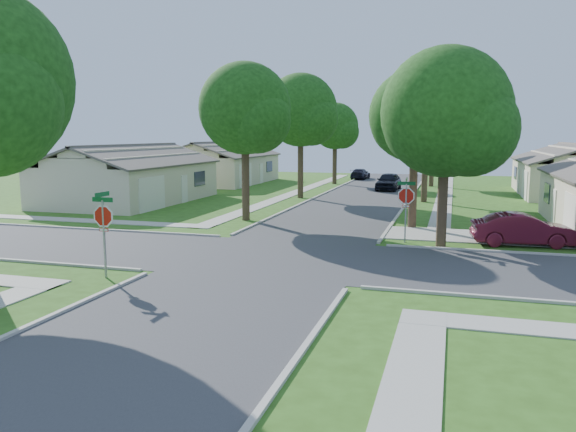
# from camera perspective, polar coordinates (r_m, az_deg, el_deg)

# --- Properties ---
(ground) EXTENTS (100.00, 100.00, 0.00)m
(ground) POSITION_cam_1_polar(r_m,az_deg,el_deg) (22.66, -1.20, -4.24)
(ground) COLOR #2D5116
(ground) RESTS_ON ground
(road_ns) EXTENTS (7.00, 100.00, 0.02)m
(road_ns) POSITION_cam_1_polar(r_m,az_deg,el_deg) (22.65, -1.20, -4.23)
(road_ns) COLOR #333335
(road_ns) RESTS_ON ground
(sidewalk_ne) EXTENTS (1.20, 40.00, 0.04)m
(sidewalk_ne) POSITION_cam_1_polar(r_m,az_deg,el_deg) (47.33, 15.63, 2.05)
(sidewalk_ne) COLOR #9E9B91
(sidewalk_ne) RESTS_ON ground
(sidewalk_nw) EXTENTS (1.20, 40.00, 0.04)m
(sidewalk_nw) POSITION_cam_1_polar(r_m,az_deg,el_deg) (49.03, 1.22, 2.57)
(sidewalk_nw) COLOR #9E9B91
(sidewalk_nw) RESTS_ON ground
(driveway) EXTENTS (8.80, 3.60, 0.05)m
(driveway) POSITION_cam_1_polar(r_m,az_deg,el_deg) (28.62, 18.58, -1.98)
(driveway) COLOR #9E9B91
(driveway) RESTS_ON ground
(stop_sign_sw) EXTENTS (1.05, 0.80, 2.98)m
(stop_sign_sw) POSITION_cam_1_polar(r_m,az_deg,el_deg) (20.17, -18.24, -0.36)
(stop_sign_sw) COLOR gray
(stop_sign_sw) RESTS_ON ground
(stop_sign_ne) EXTENTS (1.05, 0.80, 2.98)m
(stop_sign_ne) POSITION_cam_1_polar(r_m,az_deg,el_deg) (26.01, 11.91, 1.75)
(stop_sign_ne) COLOR gray
(stop_sign_ne) RESTS_ON ground
(tree_e_near) EXTENTS (4.97, 4.80, 8.28)m
(tree_e_near) POSITION_cam_1_polar(r_m,az_deg,el_deg) (30.15, 12.89, 9.47)
(tree_e_near) COLOR #38281C
(tree_e_near) RESTS_ON ground
(tree_e_mid) EXTENTS (5.59, 5.40, 9.21)m
(tree_e_mid) POSITION_cam_1_polar(r_m,az_deg,el_deg) (42.14, 14.00, 9.87)
(tree_e_mid) COLOR #38281C
(tree_e_mid) RESTS_ON ground
(tree_e_far) EXTENTS (5.17, 5.00, 8.72)m
(tree_e_far) POSITION_cam_1_polar(r_m,az_deg,el_deg) (55.12, 14.60, 9.14)
(tree_e_far) COLOR #38281C
(tree_e_far) RESTS_ON ground
(tree_w_near) EXTENTS (5.38, 5.20, 8.97)m
(tree_w_near) POSITION_cam_1_polar(r_m,az_deg,el_deg) (32.17, -4.31, 10.41)
(tree_w_near) COLOR #38281C
(tree_w_near) RESTS_ON ground
(tree_w_mid) EXTENTS (5.80, 5.60, 9.56)m
(tree_w_mid) POSITION_cam_1_polar(r_m,az_deg,el_deg) (43.61, 1.37, 10.36)
(tree_w_mid) COLOR #38281C
(tree_w_mid) RESTS_ON ground
(tree_w_far) EXTENTS (4.76, 4.60, 8.04)m
(tree_w_far) POSITION_cam_1_polar(r_m,az_deg,el_deg) (56.24, 4.85, 8.87)
(tree_w_far) COLOR #38281C
(tree_w_far) RESTS_ON ground
(tree_ne_corner) EXTENTS (5.80, 5.60, 8.66)m
(tree_ne_corner) POSITION_cam_1_polar(r_m,az_deg,el_deg) (25.29, 15.86, 9.51)
(tree_ne_corner) COLOR #38281C
(tree_ne_corner) RESTS_ON ground
(house_ne_far) EXTENTS (8.42, 13.60, 4.23)m
(house_ne_far) POSITION_cam_1_polar(r_m,az_deg,el_deg) (51.03, 26.94, 3.58)
(house_ne_far) COLOR #BFB296
(house_ne_far) RESTS_ON ground
(house_nw_near) EXTENTS (8.42, 13.60, 4.23)m
(house_nw_near) POSITION_cam_1_polar(r_m,az_deg,el_deg) (42.76, -15.72, 3.43)
(house_nw_near) COLOR #BFB296
(house_nw_near) RESTS_ON ground
(house_nw_far) EXTENTS (8.42, 13.60, 4.23)m
(house_nw_far) POSITION_cam_1_polar(r_m,az_deg,el_deg) (57.82, -6.72, 4.87)
(house_nw_far) COLOR #BFB296
(house_nw_far) RESTS_ON ground
(car_driveway) EXTENTS (4.52, 2.03, 1.44)m
(car_driveway) POSITION_cam_1_polar(r_m,az_deg,el_deg) (27.07, 22.76, -1.27)
(car_driveway) COLOR #561122
(car_driveway) RESTS_ON ground
(car_curb_east) EXTENTS (2.08, 4.66, 1.56)m
(car_curb_east) POSITION_cam_1_polar(r_m,az_deg,el_deg) (50.69, 10.17, 3.49)
(car_curb_east) COLOR black
(car_curb_east) RESTS_ON ground
(car_curb_west) EXTENTS (1.85, 4.06, 1.15)m
(car_curb_west) POSITION_cam_1_polar(r_m,az_deg,el_deg) (62.80, 7.35, 4.27)
(car_curb_west) COLOR black
(car_curb_west) RESTS_ON ground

